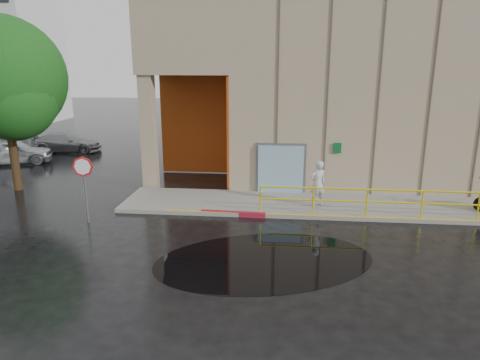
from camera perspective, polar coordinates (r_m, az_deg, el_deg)
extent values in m
plane|color=black|center=(12.91, 4.17, -9.72)|extent=(120.00, 120.00, 0.00)
cube|color=gray|center=(17.48, 17.88, -3.43)|extent=(20.00, 3.00, 0.15)
cube|color=tan|center=(23.47, 20.30, 10.74)|extent=(16.00, 10.00, 8.00)
cube|color=tan|center=(23.14, -5.08, 17.74)|extent=(4.00, 10.00, 3.00)
cube|color=tan|center=(19.26, -12.07, 6.08)|extent=(0.60, 0.60, 5.00)
cube|color=#B34010|center=(21.83, -5.57, 7.37)|extent=(3.80, 0.15, 4.90)
cube|color=#B34010|center=(19.82, -0.98, 6.65)|extent=(0.10, 3.50, 4.90)
cube|color=#97BBCE|center=(18.10, 5.44, 1.42)|extent=(1.90, 0.10, 2.00)
cube|color=slate|center=(18.18, 5.44, 1.48)|extent=(2.10, 0.06, 2.20)
cube|color=#0B5323|center=(18.10, 12.83, 4.19)|extent=(0.32, 0.04, 0.42)
cylinder|color=yellow|center=(15.97, 20.03, -1.31)|extent=(9.50, 0.06, 0.06)
cylinder|color=yellow|center=(16.10, 19.89, -2.85)|extent=(9.50, 0.06, 0.06)
imported|color=silver|center=(16.55, 10.32, -0.46)|extent=(0.77, 0.66, 1.78)
cylinder|color=slate|center=(15.86, -19.87, -1.80)|extent=(0.07, 0.07, 2.09)
cylinder|color=#A4161A|center=(15.59, -20.24, 1.68)|extent=(0.72, 0.10, 0.72)
cylinder|color=white|center=(15.57, -20.28, 1.66)|extent=(0.57, 0.06, 0.57)
cube|color=maroon|center=(15.84, -0.93, -4.53)|extent=(2.41, 0.29, 0.18)
cube|color=black|center=(12.46, 3.31, -10.65)|extent=(7.19, 5.55, 0.01)
imported|color=silver|center=(27.25, -28.05, 3.36)|extent=(4.43, 3.04, 1.40)
imported|color=#9B9DA1|center=(29.63, -22.13, 4.68)|extent=(4.46, 2.27, 1.24)
cylinder|color=black|center=(21.27, -27.96, 3.21)|extent=(0.36, 0.36, 3.35)
sphere|color=#17611D|center=(20.94, -29.05, 11.84)|extent=(5.14, 5.14, 5.14)
sphere|color=#17611D|center=(20.29, -28.04, 9.72)|extent=(3.60, 3.60, 3.60)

